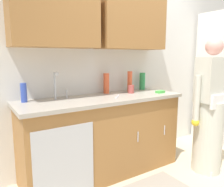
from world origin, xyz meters
The scene contains 13 objects.
ground_plane centered at (0.00, 0.00, 0.00)m, with size 9.00×9.00×0.00m, color beige.
kitchen_wall_with_uppers centered at (-0.14, 0.99, 1.48)m, with size 4.80×0.44×2.70m.
counter_cabinet centered at (-0.55, 0.70, 0.45)m, with size 1.90×0.62×0.90m.
countertop centered at (-0.55, 0.70, 0.92)m, with size 1.96×0.66×0.04m, color #A8A093.
sink centered at (-1.02, 0.71, 0.93)m, with size 0.50×0.36×0.35m.
person_at_sink centered at (0.56, 0.05, 0.69)m, with size 0.55×0.34×1.62m.
bottle_water_short centered at (0.23, 0.91, 1.06)m, with size 0.08×0.08×0.24m, color #2D8C4C.
bottle_cleaner_spray centered at (-0.37, 0.91, 1.07)m, with size 0.07×0.07×0.26m, color #E05933.
bottle_water_tall centered at (-1.38, 0.89, 1.04)m, with size 0.06×0.06×0.20m, color #334CB2.
bottle_dish_liquid centered at (-0.03, 0.87, 1.08)m, with size 0.06×0.06×0.27m, color #E05933.
cup_by_sink centered at (-0.10, 0.75, 0.99)m, with size 0.08×0.08×0.10m, color #B24C47.
knife_on_counter centered at (-0.40, 0.62, 0.94)m, with size 0.24×0.02×0.01m, color silver.
sponge centered at (0.23, 0.55, 0.96)m, with size 0.11×0.07×0.03m, color #4CBF4C.
Camera 1 is at (-1.85, -1.52, 1.41)m, focal length 35.89 mm.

